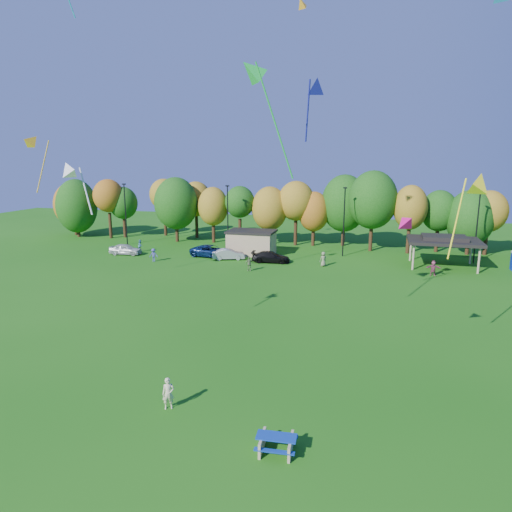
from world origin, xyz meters
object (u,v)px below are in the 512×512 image
(kite_flyer, at_px, (168,393))
(car_c, at_px, (211,251))
(picnic_table, at_px, (276,443))
(car_a, at_px, (125,249))
(car_b, at_px, (229,254))
(car_d, at_px, (271,257))

(kite_flyer, distance_m, car_c, 37.20)
(picnic_table, bearing_deg, kite_flyer, 158.11)
(car_a, bearing_deg, car_b, -92.52)
(kite_flyer, relative_size, car_a, 0.39)
(kite_flyer, height_order, car_a, kite_flyer)
(picnic_table, xyz_separation_m, car_c, (-17.19, 37.56, 0.32))
(car_a, bearing_deg, kite_flyer, -151.77)
(kite_flyer, relative_size, car_c, 0.31)
(picnic_table, bearing_deg, car_b, 107.79)
(car_c, height_order, car_d, car_c)
(picnic_table, relative_size, kite_flyer, 1.10)
(car_c, bearing_deg, picnic_table, -148.34)
(kite_flyer, bearing_deg, car_a, 97.29)
(car_b, bearing_deg, car_a, 73.10)
(picnic_table, height_order, car_b, car_b)
(car_b, distance_m, car_c, 2.89)
(car_c, bearing_deg, car_a, 105.31)
(kite_flyer, height_order, car_d, kite_flyer)
(car_a, xyz_separation_m, car_b, (14.37, 0.76, -0.05))
(car_d, bearing_deg, car_c, 76.56)
(picnic_table, height_order, car_a, car_a)
(kite_flyer, bearing_deg, car_c, 80.72)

